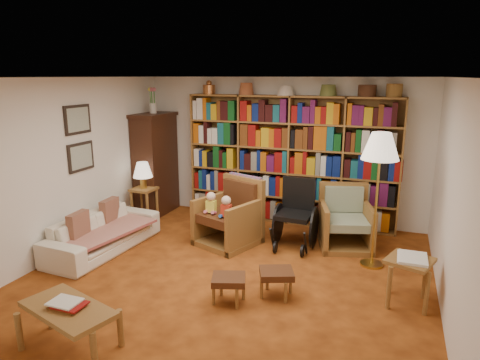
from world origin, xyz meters
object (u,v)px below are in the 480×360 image
at_px(side_table_papers, 409,267).
at_px(wheelchair, 296,216).
at_px(sofa, 103,233).
at_px(footstool_b, 276,275).
at_px(armchair_leather, 230,216).
at_px(coffee_table, 68,312).
at_px(floor_lamp, 380,152).
at_px(armchair_sage, 346,223).
at_px(footstool_a, 229,281).
at_px(side_table_lamp, 144,198).

bearing_deg(side_table_papers, wheelchair, 141.23).
height_order(sofa, footstool_b, sofa).
bearing_deg(armchair_leather, side_table_papers, -22.49).
distance_m(sofa, side_table_papers, 4.20).
height_order(sofa, armchair_leather, armchair_leather).
bearing_deg(coffee_table, floor_lamp, 48.45).
bearing_deg(footstool_b, coffee_table, -133.87).
distance_m(wheelchair, side_table_papers, 2.02).
xyz_separation_m(side_table_papers, footstool_b, (-1.43, -0.35, -0.18)).
distance_m(sofa, floor_lamp, 4.06).
height_order(sofa, wheelchair, wheelchair).
bearing_deg(side_table_papers, armchair_sage, 119.21).
bearing_deg(footstool_a, side_table_lamp, 139.66).
bearing_deg(side_table_papers, footstool_b, -166.27).
bearing_deg(footstool_b, footstool_a, -145.63).
relative_size(floor_lamp, footstool_b, 3.81).
xyz_separation_m(armchair_sage, floor_lamp, (0.43, -0.62, 1.22)).
relative_size(sofa, coffee_table, 1.79).
distance_m(armchair_leather, footstool_b, 1.81).
bearing_deg(coffee_table, armchair_sage, 58.67).
bearing_deg(armchair_leather, armchair_sage, 15.56).
xyz_separation_m(wheelchair, coffee_table, (-1.41, -3.24, -0.09)).
distance_m(side_table_lamp, armchair_leather, 1.76).
relative_size(side_table_lamp, footstool_a, 1.37).
bearing_deg(floor_lamp, coffee_table, -131.55).
distance_m(wheelchair, footstool_a, 1.98).
relative_size(wheelchair, footstool_a, 2.26).
relative_size(sofa, side_table_papers, 3.19).
xyz_separation_m(sofa, footstool_a, (2.29, -0.76, -0.01)).
relative_size(side_table_papers, footstool_a, 1.28).
bearing_deg(sofa, coffee_table, -146.42).
bearing_deg(wheelchair, floor_lamp, -17.15).
xyz_separation_m(side_table_lamp, wheelchair, (2.71, -0.09, 0.02)).
bearing_deg(footstool_a, sofa, 161.61).
bearing_deg(armchair_leather, side_table_lamp, 170.07).
height_order(floor_lamp, side_table_papers, floor_lamp).
bearing_deg(sofa, floor_lamp, -74.30).
distance_m(sofa, armchair_sage, 3.63).
distance_m(side_table_lamp, footstool_a, 3.15).
xyz_separation_m(footstool_a, footstool_b, (0.47, 0.32, 0.01)).
distance_m(side_table_papers, footstool_b, 1.48).
height_order(wheelchair, coffee_table, wheelchair).
bearing_deg(wheelchair, side_table_papers, -38.77).
bearing_deg(sofa, wheelchair, -62.40).
xyz_separation_m(side_table_lamp, armchair_leather, (1.74, -0.30, -0.04)).
relative_size(side_table_lamp, armchair_leather, 0.58).
bearing_deg(coffee_table, side_table_lamp, 111.33).
height_order(floor_lamp, coffee_table, floor_lamp).
height_order(footstool_a, coffee_table, coffee_table).
xyz_separation_m(side_table_lamp, armchair_sage, (3.44, 0.17, -0.10)).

